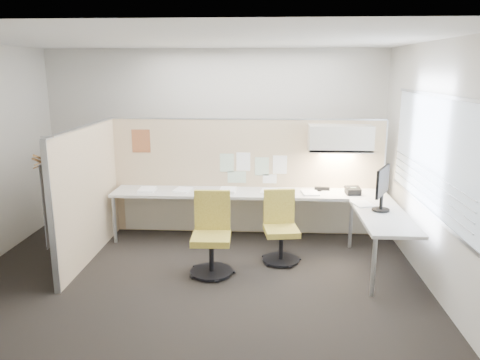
# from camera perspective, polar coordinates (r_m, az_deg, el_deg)

# --- Properties ---
(floor) EXTENTS (5.50, 4.50, 0.01)m
(floor) POSITION_cam_1_polar(r_m,az_deg,el_deg) (5.95, -5.30, -11.38)
(floor) COLOR black
(floor) RESTS_ON ground
(ceiling) EXTENTS (5.50, 4.50, 0.01)m
(ceiling) POSITION_cam_1_polar(r_m,az_deg,el_deg) (5.41, -5.97, 16.74)
(ceiling) COLOR white
(ceiling) RESTS_ON wall_back
(wall_back) EXTENTS (5.50, 0.02, 2.80)m
(wall_back) POSITION_cam_1_polar(r_m,az_deg,el_deg) (7.71, -3.05, 5.32)
(wall_back) COLOR beige
(wall_back) RESTS_ON ground
(wall_front) EXTENTS (5.50, 0.02, 2.80)m
(wall_front) POSITION_cam_1_polar(r_m,az_deg,el_deg) (3.38, -11.47, -5.60)
(wall_front) COLOR beige
(wall_front) RESTS_ON ground
(wall_right) EXTENTS (0.02, 4.50, 2.80)m
(wall_right) POSITION_cam_1_polar(r_m,az_deg,el_deg) (5.77, 22.50, 1.54)
(wall_right) COLOR beige
(wall_right) RESTS_ON ground
(window_pane) EXTENTS (0.01, 2.80, 1.30)m
(window_pane) POSITION_cam_1_polar(r_m,az_deg,el_deg) (5.73, 22.39, 3.02)
(window_pane) COLOR #A2B2BD
(window_pane) RESTS_ON wall_right
(partition_back) EXTENTS (4.10, 0.06, 1.75)m
(partition_back) POSITION_cam_1_polar(r_m,az_deg,el_deg) (7.13, 0.82, 0.37)
(partition_back) COLOR #C5AE89
(partition_back) RESTS_ON floor
(partition_left) EXTENTS (0.06, 2.20, 1.75)m
(partition_left) POSITION_cam_1_polar(r_m,az_deg,el_deg) (6.49, -18.01, -1.61)
(partition_left) COLOR #C5AE89
(partition_left) RESTS_ON floor
(desk) EXTENTS (4.00, 2.07, 0.73)m
(desk) POSITION_cam_1_polar(r_m,az_deg,el_deg) (6.73, 3.88, -2.85)
(desk) COLOR beige
(desk) RESTS_ON floor
(overhead_bin) EXTENTS (0.90, 0.36, 0.38)m
(overhead_bin) POSITION_cam_1_polar(r_m,az_deg,el_deg) (6.88, 12.12, 4.98)
(overhead_bin) COLOR beige
(overhead_bin) RESTS_ON partition_back
(task_light_strip) EXTENTS (0.60, 0.06, 0.02)m
(task_light_strip) POSITION_cam_1_polar(r_m,az_deg,el_deg) (6.91, 12.03, 3.25)
(task_light_strip) COLOR #FFEABF
(task_light_strip) RESTS_ON overhead_bin
(pinned_papers) EXTENTS (1.01, 0.00, 0.47)m
(pinned_papers) POSITION_cam_1_polar(r_m,az_deg,el_deg) (7.06, 1.46, 1.55)
(pinned_papers) COLOR #8CBF8C
(pinned_papers) RESTS_ON partition_back
(poster) EXTENTS (0.28, 0.00, 0.35)m
(poster) POSITION_cam_1_polar(r_m,az_deg,el_deg) (7.24, -11.98, 4.67)
(poster) COLOR #DA5E1B
(poster) RESTS_ON partition_back
(chair_left) EXTENTS (0.53, 0.53, 1.00)m
(chair_left) POSITION_cam_1_polar(r_m,az_deg,el_deg) (5.83, -3.47, -6.87)
(chair_left) COLOR black
(chair_left) RESTS_ON floor
(chair_right) EXTENTS (0.49, 0.51, 0.92)m
(chair_right) POSITION_cam_1_polar(r_m,az_deg,el_deg) (6.20, 4.95, -5.98)
(chair_right) COLOR black
(chair_right) RESTS_ON floor
(monitor) EXTENTS (0.27, 0.49, 0.56)m
(monitor) POSITION_cam_1_polar(r_m,az_deg,el_deg) (6.11, 16.96, -0.72)
(monitor) COLOR black
(monitor) RESTS_ON desk
(phone) EXTENTS (0.23, 0.21, 0.12)m
(phone) POSITION_cam_1_polar(r_m,az_deg,el_deg) (6.88, 13.56, -1.28)
(phone) COLOR black
(phone) RESTS_ON desk
(stapler) EXTENTS (0.14, 0.05, 0.05)m
(stapler) POSITION_cam_1_polar(r_m,az_deg,el_deg) (7.02, 10.31, -1.06)
(stapler) COLOR black
(stapler) RESTS_ON desk
(tape_dispenser) EXTENTS (0.10, 0.06, 0.06)m
(tape_dispenser) POSITION_cam_1_polar(r_m,az_deg,el_deg) (6.97, 9.48, -1.08)
(tape_dispenser) COLOR black
(tape_dispenser) RESTS_ON desk
(coat_hook) EXTENTS (0.18, 0.41, 1.26)m
(coat_hook) POSITION_cam_1_polar(r_m,az_deg,el_deg) (5.52, -22.92, 1.30)
(coat_hook) COLOR silver
(coat_hook) RESTS_ON partition_left
(paper_stack_0) EXTENTS (0.24, 0.31, 0.03)m
(paper_stack_0) POSITION_cam_1_polar(r_m,az_deg,el_deg) (7.03, -11.25, -1.16)
(paper_stack_0) COLOR white
(paper_stack_0) RESTS_ON desk
(paper_stack_1) EXTENTS (0.28, 0.34, 0.02)m
(paper_stack_1) POSITION_cam_1_polar(r_m,az_deg,el_deg) (6.95, -7.00, -1.21)
(paper_stack_1) COLOR white
(paper_stack_1) RESTS_ON desk
(paper_stack_2) EXTENTS (0.24, 0.31, 0.04)m
(paper_stack_2) POSITION_cam_1_polar(r_m,az_deg,el_deg) (6.84, -1.49, -1.26)
(paper_stack_2) COLOR white
(paper_stack_2) RESTS_ON desk
(paper_stack_3) EXTENTS (0.27, 0.33, 0.01)m
(paper_stack_3) POSITION_cam_1_polar(r_m,az_deg,el_deg) (6.87, 3.55, -1.35)
(paper_stack_3) COLOR white
(paper_stack_3) RESTS_ON desk
(paper_stack_4) EXTENTS (0.26, 0.33, 0.02)m
(paper_stack_4) POSITION_cam_1_polar(r_m,az_deg,el_deg) (6.82, 8.54, -1.54)
(paper_stack_4) COLOR white
(paper_stack_4) RESTS_ON desk
(paper_stack_5) EXTENTS (0.30, 0.35, 0.02)m
(paper_stack_5) POSITION_cam_1_polar(r_m,az_deg,el_deg) (6.41, 14.68, -2.84)
(paper_stack_5) COLOR white
(paper_stack_5) RESTS_ON desk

